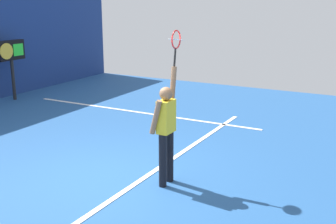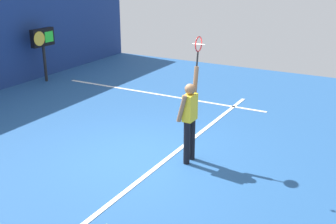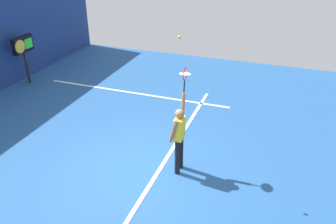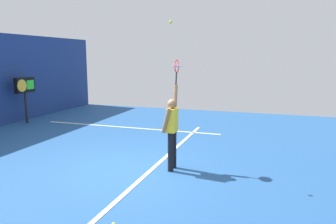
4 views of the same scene
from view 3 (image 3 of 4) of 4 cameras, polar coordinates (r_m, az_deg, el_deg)
ground_plane at (r=8.83m, az=-4.98°, el=-9.35°), size 18.00×18.00×0.00m
court_baseline at (r=8.65m, az=-1.81°, el=-10.05°), size 10.00×0.10×0.01m
court_sideline at (r=12.81m, az=-5.50°, el=3.10°), size 0.10×7.00×0.01m
tennis_player at (r=8.22m, az=1.84°, el=-3.79°), size 0.57×0.31×1.99m
tennis_racket at (r=7.89m, az=2.79°, el=6.01°), size 0.36×0.27×0.62m
tennis_ball at (r=7.14m, az=1.88°, el=12.13°), size 0.07×0.07×0.07m
scoreboard_clock at (r=14.22m, az=-22.60°, el=9.78°), size 0.96×0.20×1.83m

